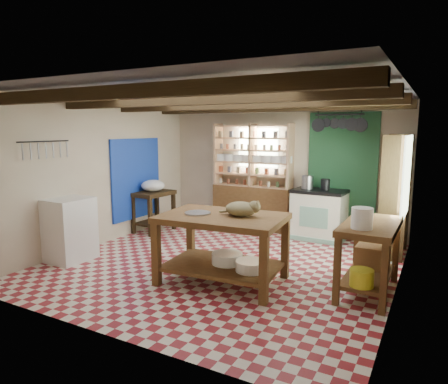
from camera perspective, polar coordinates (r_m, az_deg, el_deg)
The scene contains 30 objects.
floor at distance 6.36m, azimuth -0.24°, elevation -10.25°, with size 5.00×5.00×0.02m, color maroon.
ceiling at distance 6.03m, azimuth -0.26°, elevation 13.88°, with size 5.00×5.00×0.02m, color #4E4E53.
wall_back at distance 8.32m, azimuth 8.08°, elevation 3.47°, with size 5.00×0.04×2.60m, color beige.
wall_front at distance 4.08m, azimuth -17.43°, elevation -2.54°, with size 5.00×0.04×2.60m, color beige.
wall_left at distance 7.58m, azimuth -17.08°, elevation 2.63°, with size 0.04×5.00×2.60m, color beige.
wall_right at distance 5.34m, azimuth 23.99°, elevation -0.26°, with size 0.04×5.00×2.60m, color beige.
ceiling_beams at distance 6.02m, azimuth -0.26°, elevation 12.74°, with size 5.00×3.80×0.15m, color #322311.
blue_wall_patch at distance 8.23m, azimuth -12.40°, elevation 1.89°, with size 0.04×1.40×1.60m, color #183CB6.
green_wall_patch at distance 7.95m, azimuth 16.47°, elevation 2.58°, with size 1.30×0.04×2.30m, color #1C4729.
window_back at distance 8.46m, azimuth 4.90°, elevation 6.33°, with size 0.90×0.02×0.80m, color silver.
window_right at distance 6.32m, azimuth 24.63°, elevation 1.93°, with size 0.02×1.30×1.20m, color silver.
utensil_rail at distance 6.71m, azimuth -24.25°, elevation 5.58°, with size 0.06×0.90×0.28m, color black.
pot_rack at distance 7.50m, azimuth 16.10°, elevation 9.35°, with size 0.86×0.12×0.36m, color black.
shelving_unit at distance 8.38m, azimuth 4.07°, elevation 2.20°, with size 1.70×0.34×2.20m, color tan.
tall_rack at distance 7.17m, azimuth 23.29°, elevation -0.46°, with size 0.40×0.86×2.00m, color #322311.
work_table at distance 5.51m, azimuth -0.24°, elevation -8.08°, with size 1.65×1.10×0.93m, color brown.
stove at distance 7.84m, azimuth 13.40°, elevation -3.12°, with size 0.97×0.66×0.95m, color white.
prep_table at distance 8.31m, azimuth -10.01°, elevation -2.75°, with size 0.57×0.82×0.83m, color #322311.
white_cabinet at distance 6.84m, azimuth -21.15°, elevation -5.02°, with size 0.56×0.67×1.01m, color white.
right_counter at distance 5.48m, azimuth 19.99°, elevation -8.85°, with size 0.64×1.28×0.92m, color brown.
cat at distance 5.33m, azimuth 2.44°, elevation -2.43°, with size 0.43×0.33×0.20m, color #978658.
steel_tray at distance 5.50m, azimuth -3.79°, elevation -3.01°, with size 0.36×0.36×0.02m, color #98989F.
basin_large at distance 5.58m, azimuth 0.45°, elevation -9.43°, with size 0.43×0.43×0.15m, color white.
basin_small at distance 5.31m, azimuth 3.83°, elevation -10.48°, with size 0.40×0.40×0.14m, color white.
kettle_left at distance 7.81m, azimuth 11.82°, elevation 1.39°, with size 0.22×0.22×0.25m, color #98989F.
kettle_right at distance 7.71m, azimuth 14.27°, elevation 1.04°, with size 0.17×0.17×0.21m, color black.
enamel_bowl at distance 8.22m, azimuth -10.11°, elevation 0.90°, with size 0.48×0.48×0.24m, color white.
white_bucket at distance 5.01m, azimuth 19.12°, elevation -3.55°, with size 0.25×0.25×0.25m, color white.
wicker_basket at distance 5.78m, azimuth 20.45°, elevation -8.65°, with size 0.42×0.33×0.29m, color #91623A.
yellow_tub at distance 5.09m, azimuth 19.07°, elevation -11.51°, with size 0.28×0.28×0.20m, color yellow.
Camera 1 is at (2.89, -5.26, 2.08)m, focal length 32.00 mm.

